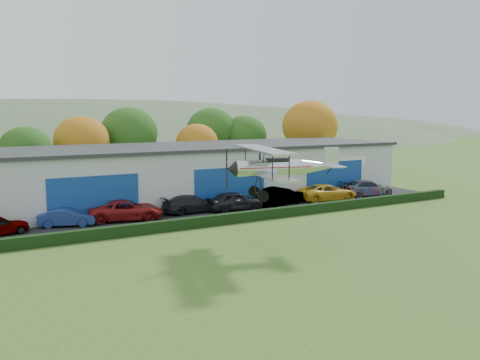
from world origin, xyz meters
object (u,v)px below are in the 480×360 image
hangar (202,171)px  car_5 (280,196)px  car_7 (367,188)px  car_1 (67,217)px  car_3 (192,204)px  car_2 (127,210)px  biplane (279,166)px  car_6 (327,192)px  car_4 (235,201)px

hangar → car_5: bearing=-58.4°
car_5 → car_7: car_5 is taller
car_1 → car_3: bearing=-71.8°
hangar → car_5: 8.77m
car_2 → biplane: 14.27m
car_1 → car_3: (10.22, 0.17, 0.07)m
car_6 → car_7: car_7 is taller
car_2 → biplane: (6.20, -12.11, 4.30)m
car_1 → car_4: car_4 is taller
car_4 → car_6: car_4 is taller
car_3 → car_4: car_4 is taller
car_7 → car_4: bearing=102.2°
car_3 → car_6: size_ratio=0.90×
car_3 → car_4: (3.62, -1.00, 0.09)m
car_7 → car_3: bearing=99.1°
hangar → car_6: 12.50m
biplane → car_7: bearing=46.4°
car_6 → biplane: bearing=138.2°
car_2 → car_7: size_ratio=1.05×
car_1 → car_3: size_ratio=0.80×
car_4 → car_5: car_4 is taller
car_2 → biplane: size_ratio=0.67×
hangar → car_3: size_ratio=7.91×
car_5 → car_6: 5.18m
car_2 → car_7: car_2 is taller
car_7 → car_5: bearing=100.8°
car_5 → car_6: car_5 is taller
car_1 → car_3: car_3 is taller
hangar → car_1: (-14.25, -6.78, -1.93)m
car_1 → car_7: (29.30, -0.70, 0.12)m
car_4 → car_7: car_4 is taller
car_2 → car_6: bearing=-79.8°
car_3 → car_5: car_5 is taller
car_2 → biplane: bearing=-140.2°
car_3 → car_6: bearing=-97.8°
hangar → car_6: hangar is taller
car_5 → car_2: bearing=76.6°
hangar → car_1: size_ratio=9.92×
car_1 → car_4: 13.86m
car_4 → car_7: 15.46m
car_4 → biplane: (-3.13, -11.36, 4.26)m
car_5 → car_6: size_ratio=0.87×
car_6 → biplane: (-13.22, -11.26, 4.30)m
hangar → car_6: size_ratio=7.10×
car_1 → car_2: bearing=-73.7°
hangar → biplane: biplane is taller
biplane → car_4: bearing=89.3°
car_2 → car_1: bearing=101.7°
car_4 → car_1: bearing=89.5°
car_4 → car_5: 4.93m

